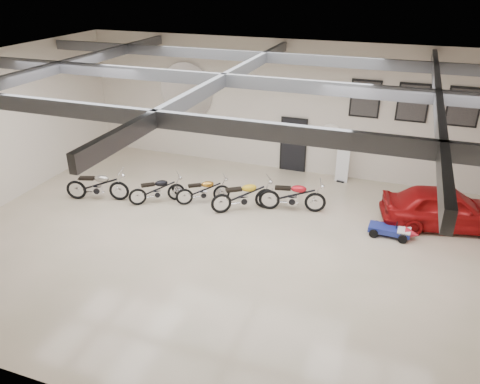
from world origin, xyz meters
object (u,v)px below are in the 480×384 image
(motorcycle_red, at_px, (292,195))
(go_kart, at_px, (394,229))
(vintage_car, at_px, (446,208))
(motorcycle_silver, at_px, (97,185))
(motorcycle_gold, at_px, (203,190))
(motorcycle_yellow, at_px, (243,195))
(motorcycle_black, at_px, (157,189))
(banner_stand, at_px, (343,160))

(motorcycle_red, xyz_separation_m, go_kart, (3.27, -0.60, -0.29))
(go_kart, distance_m, vintage_car, 1.85)
(motorcycle_silver, distance_m, motorcycle_gold, 3.67)
(motorcycle_yellow, xyz_separation_m, go_kart, (4.79, -0.07, -0.29))
(motorcycle_silver, bearing_deg, motorcycle_gold, -0.91)
(motorcycle_black, distance_m, motorcycle_gold, 1.57)
(banner_stand, height_order, motorcycle_silver, banner_stand)
(motorcycle_gold, bearing_deg, go_kart, -34.24)
(motorcycle_red, bearing_deg, motorcycle_yellow, -172.94)
(motorcycle_gold, bearing_deg, motorcycle_black, 165.66)
(motorcycle_gold, bearing_deg, motorcycle_red, -24.04)
(motorcycle_red, height_order, go_kart, motorcycle_red)
(motorcycle_silver, bearing_deg, motorcycle_red, -3.96)
(motorcycle_gold, height_order, go_kart, motorcycle_gold)
(motorcycle_gold, relative_size, motorcycle_red, 0.85)
(motorcycle_silver, distance_m, motorcycle_black, 2.10)
(motorcycle_gold, relative_size, vintage_car, 0.48)
(vintage_car, bearing_deg, motorcycle_red, 84.74)
(motorcycle_black, xyz_separation_m, motorcycle_gold, (1.49, 0.51, -0.01))
(motorcycle_gold, height_order, motorcycle_red, motorcycle_red)
(banner_stand, distance_m, motorcycle_silver, 8.86)
(banner_stand, relative_size, vintage_car, 0.47)
(motorcycle_black, distance_m, motorcycle_yellow, 3.00)
(motorcycle_gold, bearing_deg, motorcycle_silver, 162.71)
(motorcycle_silver, distance_m, go_kart, 9.84)
(banner_stand, relative_size, motorcycle_gold, 0.97)
(motorcycle_gold, relative_size, motorcycle_yellow, 0.86)
(motorcycle_red, bearing_deg, go_kart, -22.56)
(banner_stand, height_order, motorcycle_black, banner_stand)
(banner_stand, relative_size, motorcycle_silver, 0.83)
(banner_stand, bearing_deg, motorcycle_black, -134.73)
(go_kart, height_order, vintage_car, vintage_car)
(banner_stand, relative_size, motorcycle_black, 0.95)
(banner_stand, distance_m, motorcycle_yellow, 4.37)
(motorcycle_silver, height_order, motorcycle_yellow, motorcycle_silver)
(motorcycle_red, distance_m, vintage_car, 4.71)
(motorcycle_gold, xyz_separation_m, go_kart, (6.26, -0.12, -0.21))
(banner_stand, relative_size, go_kart, 1.20)
(motorcycle_black, relative_size, go_kart, 1.27)
(motorcycle_black, bearing_deg, motorcycle_yellow, -28.44)
(banner_stand, relative_size, motorcycle_red, 0.83)
(motorcycle_gold, xyz_separation_m, motorcycle_red, (2.99, 0.48, 0.08))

